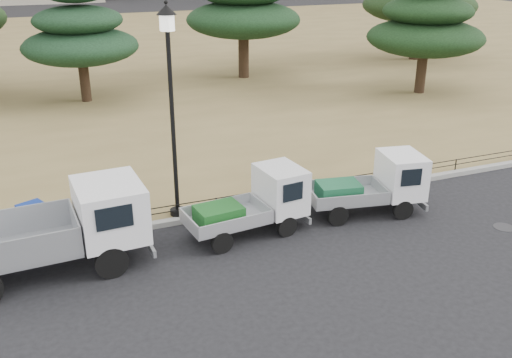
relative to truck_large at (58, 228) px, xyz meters
name	(u,v)px	position (x,y,z in m)	size (l,w,h in m)	color
ground	(284,250)	(5.59, -1.17, -1.18)	(220.00, 220.00, 0.00)	black
lawn	(110,57)	(5.59, 29.43, -1.11)	(120.00, 56.00, 0.15)	olive
curb	(249,209)	(5.59, 1.43, -1.10)	(120.00, 0.25, 0.16)	gray
truck_large	(58,228)	(0.00, 0.00, 0.00)	(4.97, 2.20, 2.13)	black
truck_kei_front	(255,203)	(5.26, 0.11, -0.28)	(3.54, 1.81, 1.80)	black
truck_kei_rear	(374,185)	(9.10, -0.01, -0.28)	(3.65, 2.02, 1.81)	black
street_lamp	(170,79)	(3.43, 1.73, 3.05)	(0.54, 0.54, 6.04)	black
pipe_fence	(247,196)	(5.59, 1.58, -0.74)	(38.00, 0.04, 0.40)	black
tarp_pile	(24,223)	(-0.83, 2.02, -0.66)	(1.71, 1.52, 0.94)	navy
manhole	(504,227)	(12.09, -2.37, -1.18)	(0.60, 0.60, 0.01)	#2D2D30
pine_center_left	(79,34)	(2.49, 16.59, 2.33)	(5.73, 5.73, 5.83)	black
pine_center_right	(243,7)	(12.05, 18.92, 3.10)	(6.72, 6.72, 7.13)	black
pine_east_near	(426,25)	(19.58, 11.71, 2.54)	(6.12, 6.12, 6.18)	black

